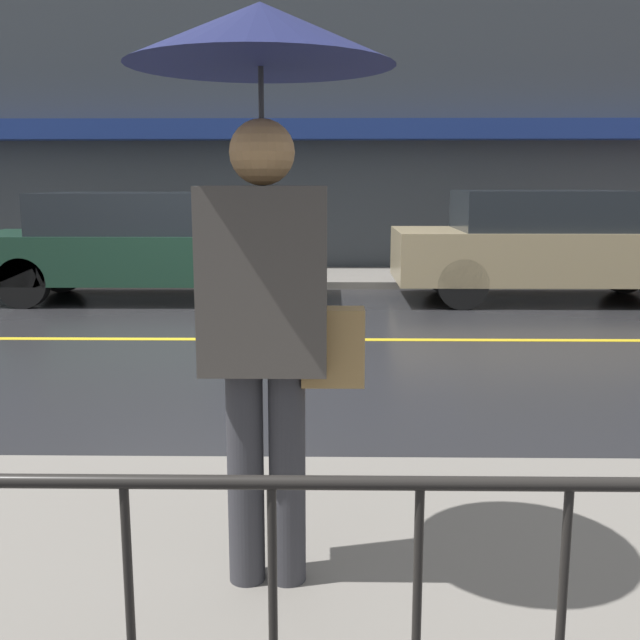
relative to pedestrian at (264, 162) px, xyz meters
The scene contains 7 objects.
ground_plane 5.65m from the pedestrian, 104.59° to the left, with size 80.00×80.00×0.00m, color #262628.
sidewalk_far 10.31m from the pedestrian, 97.64° to the left, with size 28.00×2.13×0.12m.
lane_marking 5.65m from the pedestrian, 104.59° to the left, with size 25.20×0.12×0.01m.
building_storefront 11.44m from the pedestrian, 96.84° to the left, with size 28.00×0.85×6.64m.
pedestrian is the anchor object (origin of this frame).
car_dark_green 8.41m from the pedestrian, 107.63° to the left, with size 4.69×1.72×1.54m.
car_tan 8.69m from the pedestrian, 67.19° to the left, with size 4.43×1.75×1.57m.
Camera 1 is at (1.60, -7.99, 1.72)m, focal length 42.00 mm.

